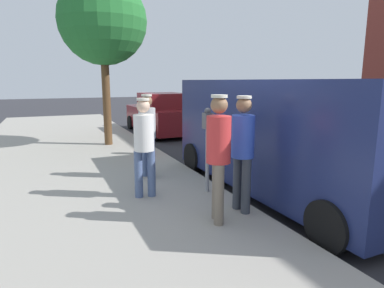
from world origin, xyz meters
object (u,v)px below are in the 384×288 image
at_px(pedestrian_in_red, 218,150).
at_px(parked_sedan_behind, 162,115).
at_px(pedestrian_in_gray, 147,130).
at_px(parking_meter_near, 208,135).
at_px(pedestrian_in_white, 144,141).
at_px(parked_van, 284,133).
at_px(pedestrian_in_blue, 243,146).
at_px(street_tree, 103,21).
at_px(fire_hydrant, 148,139).

relative_size(pedestrian_in_red, parked_sedan_behind, 0.40).
bearing_deg(parked_sedan_behind, pedestrian_in_gray, 69.09).
distance_m(parking_meter_near, pedestrian_in_white, 1.12).
bearing_deg(pedestrian_in_gray, parked_van, 145.19).
distance_m(pedestrian_in_blue, street_tree, 6.96).
height_order(pedestrian_in_blue, parked_van, parked_van).
bearing_deg(parked_van, pedestrian_in_red, 27.34).
distance_m(street_tree, fire_hydrant, 3.87).
bearing_deg(fire_hydrant, street_tree, -67.95).
bearing_deg(parked_van, fire_hydrant, -66.41).
relative_size(pedestrian_in_red, pedestrian_in_gray, 1.05).
bearing_deg(fire_hydrant, pedestrian_in_gray, 73.77).
distance_m(pedestrian_in_white, street_tree, 5.82).
relative_size(parking_meter_near, pedestrian_in_blue, 0.86).
relative_size(parking_meter_near, parked_sedan_behind, 0.34).
bearing_deg(pedestrian_in_white, parked_van, 171.11).
bearing_deg(parking_meter_near, parked_van, 171.57).
xyz_separation_m(pedestrian_in_gray, street_tree, (0.14, -4.00, 2.73)).
height_order(pedestrian_in_blue, parked_sedan_behind, pedestrian_in_blue).
distance_m(pedestrian_in_white, pedestrian_in_gray, 1.20).
bearing_deg(parking_meter_near, fire_hydrant, -88.34).
bearing_deg(pedestrian_in_gray, pedestrian_in_red, 96.25).
bearing_deg(parked_van, street_tree, -66.93).
bearing_deg(fire_hydrant, parked_van, 113.59).
xyz_separation_m(pedestrian_in_white, pedestrian_in_red, (-0.66, 1.41, 0.06)).
xyz_separation_m(parking_meter_near, pedestrian_in_gray, (0.72, -1.32, -0.05)).
height_order(parking_meter_near, fire_hydrant, parking_meter_near).
distance_m(pedestrian_in_blue, parked_van, 1.63).
bearing_deg(pedestrian_in_blue, parked_van, -150.52).
relative_size(parking_meter_near, street_tree, 0.30).
distance_m(parking_meter_near, pedestrian_in_gray, 1.50).
bearing_deg(fire_hydrant, pedestrian_in_red, 85.84).
xyz_separation_m(pedestrian_in_white, parked_sedan_behind, (-2.84, -7.55, -0.38)).
bearing_deg(pedestrian_in_red, parking_meter_near, -109.72).
distance_m(pedestrian_in_gray, street_tree, 4.84).
xyz_separation_m(pedestrian_in_white, pedestrian_in_blue, (-1.18, 1.21, 0.04)).
distance_m(pedestrian_in_white, pedestrian_in_blue, 1.69).
height_order(pedestrian_in_gray, parked_sedan_behind, pedestrian_in_gray).
bearing_deg(pedestrian_in_white, parked_sedan_behind, -110.58).
relative_size(pedestrian_in_red, parked_van, 0.34).
height_order(pedestrian_in_red, fire_hydrant, pedestrian_in_red).
relative_size(pedestrian_in_white, street_tree, 0.34).
relative_size(parking_meter_near, pedestrian_in_gray, 0.89).
bearing_deg(pedestrian_in_red, pedestrian_in_gray, -83.75).
height_order(pedestrian_in_red, pedestrian_in_gray, pedestrian_in_red).
distance_m(parked_van, fire_hydrant, 4.04).
xyz_separation_m(parking_meter_near, pedestrian_in_white, (1.10, -0.18, -0.06)).
height_order(parking_meter_near, parked_van, parked_van).
xyz_separation_m(street_tree, fire_hydrant, (-0.76, 1.88, -3.30)).
bearing_deg(parked_van, pedestrian_in_blue, 29.48).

